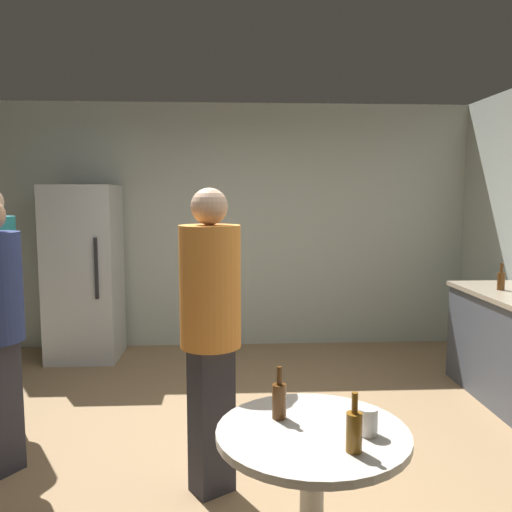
# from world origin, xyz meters

# --- Properties ---
(ground_plane) EXTENTS (5.20, 5.20, 0.10)m
(ground_plane) POSITION_xyz_m (0.00, 0.00, -0.05)
(ground_plane) COLOR #9E7C56
(wall_back) EXTENTS (5.32, 0.06, 2.70)m
(wall_back) POSITION_xyz_m (0.00, 2.63, 1.35)
(wall_back) COLOR beige
(wall_back) RESTS_ON ground_plane
(refrigerator) EXTENTS (0.70, 0.68, 1.80)m
(refrigerator) POSITION_xyz_m (-1.58, 2.20, 0.90)
(refrigerator) COLOR silver
(refrigerator) RESTS_ON ground_plane
(beer_bottle_on_counter) EXTENTS (0.06, 0.06, 0.23)m
(beer_bottle_on_counter) POSITION_xyz_m (2.22, 0.99, 0.98)
(beer_bottle_on_counter) COLOR #593314
(beer_bottle_on_counter) RESTS_ON kitchen_counter
(foreground_table) EXTENTS (0.80, 0.80, 0.73)m
(foreground_table) POSITION_xyz_m (0.26, -1.23, 0.63)
(foreground_table) COLOR beige
(foreground_table) RESTS_ON ground_plane
(beer_bottle_amber) EXTENTS (0.06, 0.06, 0.23)m
(beer_bottle_amber) POSITION_xyz_m (0.38, -1.42, 0.82)
(beer_bottle_amber) COLOR #8C5919
(beer_bottle_amber) RESTS_ON foreground_table
(beer_bottle_brown) EXTENTS (0.06, 0.06, 0.23)m
(beer_bottle_brown) POSITION_xyz_m (0.13, -1.11, 0.82)
(beer_bottle_brown) COLOR #593314
(beer_bottle_brown) RESTS_ON foreground_table
(plastic_cup_white) EXTENTS (0.08, 0.08, 0.11)m
(plastic_cup_white) POSITION_xyz_m (0.47, -1.28, 0.79)
(plastic_cup_white) COLOR white
(plastic_cup_white) RESTS_ON foreground_table
(person_in_orange_shirt) EXTENTS (0.47, 0.47, 1.74)m
(person_in_orange_shirt) POSITION_xyz_m (-0.19, -0.41, 1.02)
(person_in_orange_shirt) COLOR #2D2D38
(person_in_orange_shirt) RESTS_ON ground_plane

